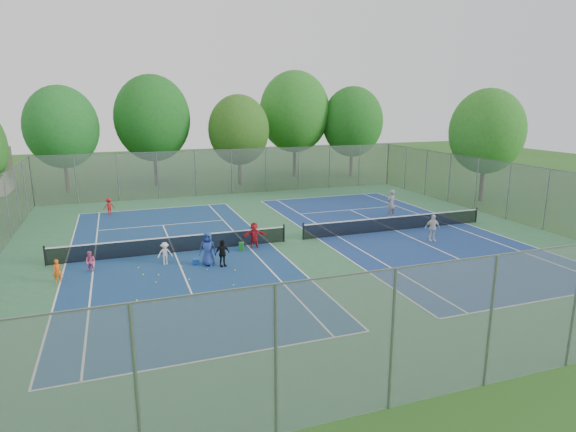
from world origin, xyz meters
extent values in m
plane|color=#26551A|center=(0.00, 0.00, 0.00)|extent=(120.00, 120.00, 0.00)
cube|color=#326A43|center=(0.00, 0.00, 0.01)|extent=(32.00, 32.00, 0.01)
cube|color=navy|center=(-7.00, 0.00, 0.02)|extent=(10.97, 23.77, 0.01)
cube|color=navy|center=(7.00, 0.00, 0.02)|extent=(10.97, 23.77, 0.01)
cube|color=black|center=(-7.00, 0.00, 0.46)|extent=(12.87, 0.10, 0.91)
cube|color=black|center=(7.00, 0.00, 0.46)|extent=(12.87, 0.10, 0.91)
cube|color=gray|center=(0.00, 16.00, 2.00)|extent=(32.00, 0.10, 4.00)
cube|color=gray|center=(0.00, -16.00, 2.00)|extent=(32.00, 0.10, 4.00)
cube|color=gray|center=(16.00, 0.00, 2.00)|extent=(0.10, 32.00, 4.00)
cylinder|color=#443326|center=(-14.00, 22.00, 1.75)|extent=(0.36, 0.36, 3.50)
ellipsoid|color=#1B6020|center=(-14.00, 22.00, 5.90)|extent=(6.40, 6.40, 7.36)
cylinder|color=#443326|center=(-6.00, 23.00, 1.93)|extent=(0.36, 0.36, 3.85)
ellipsoid|color=#19581A|center=(-6.00, 23.00, 6.55)|extent=(7.20, 7.20, 8.28)
cylinder|color=#443326|center=(2.00, 21.00, 1.57)|extent=(0.36, 0.36, 3.15)
ellipsoid|color=#2D5B1A|center=(2.00, 21.00, 5.40)|extent=(6.00, 6.00, 6.90)
cylinder|color=#443326|center=(9.00, 24.00, 2.10)|extent=(0.36, 0.36, 4.20)
ellipsoid|color=#266A1E|center=(9.00, 24.00, 7.05)|extent=(7.60, 7.60, 8.74)
cylinder|color=#443326|center=(15.00, 22.00, 1.75)|extent=(0.36, 0.36, 3.50)
ellipsoid|color=#1C5B1A|center=(15.00, 22.00, 5.97)|extent=(6.60, 6.60, 7.59)
cylinder|color=#443326|center=(19.00, 6.00, 1.75)|extent=(0.36, 0.36, 3.50)
ellipsoid|color=#26671D|center=(19.00, 6.00, 5.75)|extent=(6.00, 6.00, 6.90)
cube|color=blue|center=(-6.19, -2.27, 0.14)|extent=(0.35, 0.35, 0.28)
cube|color=#228026|center=(-3.44, -0.91, 0.25)|extent=(0.33, 0.33, 0.49)
imported|color=orange|center=(-12.54, -2.79, 0.56)|extent=(0.43, 0.31, 1.11)
imported|color=#D15185|center=(-11.18, -1.79, 0.53)|extent=(0.64, 0.59, 1.07)
imported|color=silver|center=(-7.65, -1.82, 0.59)|extent=(0.76, 0.44, 1.17)
imported|color=black|center=(-4.98, -3.13, 0.69)|extent=(0.87, 0.55, 1.38)
imported|color=navy|center=(-5.63, -2.74, 0.88)|extent=(1.01, 0.85, 1.75)
imported|color=#B0191F|center=(-2.60, -0.60, 0.74)|extent=(1.39, 0.47, 1.49)
imported|color=#A41718|center=(-10.38, 11.00, 0.63)|extent=(0.92, 0.69, 1.26)
imported|color=gray|center=(8.66, 3.29, 1.01)|extent=(0.81, 0.61, 2.02)
imported|color=silver|center=(7.73, -2.83, 0.82)|extent=(1.01, 0.55, 1.63)
sphere|color=#C4E635|center=(-8.63, -6.70, 0.03)|extent=(0.07, 0.07, 0.07)
sphere|color=yellow|center=(-8.84, -3.13, 0.03)|extent=(0.07, 0.07, 0.07)
sphere|color=#CBF438|center=(-6.85, -4.52, 0.03)|extent=(0.07, 0.07, 0.07)
sphere|color=yellow|center=(-5.09, -5.90, 0.03)|extent=(0.07, 0.07, 0.07)
sphere|color=#DDEB36|center=(-8.16, -3.43, 0.03)|extent=(0.07, 0.07, 0.07)
sphere|color=#D1EC36|center=(-9.27, -6.23, 0.03)|extent=(0.07, 0.07, 0.07)
sphere|color=#CDEF37|center=(-4.89, -6.55, 0.03)|extent=(0.07, 0.07, 0.07)
sphere|color=#D5ED37|center=(-4.56, -4.01, 0.03)|extent=(0.07, 0.07, 0.07)
sphere|color=gold|center=(-5.84, -3.45, 0.03)|extent=(0.07, 0.07, 0.07)
sphere|color=#D1EF37|center=(-8.99, -2.02, 0.03)|extent=(0.07, 0.07, 0.07)
sphere|color=#B2D431|center=(-8.35, -4.41, 0.03)|extent=(0.07, 0.07, 0.07)
sphere|color=#A2C12C|center=(-6.95, -2.58, 0.03)|extent=(0.07, 0.07, 0.07)
camera|label=1|loc=(-9.63, -25.88, 8.08)|focal=30.00mm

